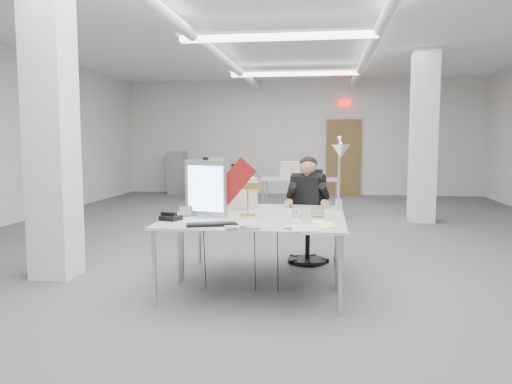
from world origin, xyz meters
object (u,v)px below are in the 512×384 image
at_px(monitor, 206,188).
at_px(architect_lamp, 340,171).
at_px(office_chair, 308,224).
at_px(desk_phone, 171,218).
at_px(beige_monitor, 237,193).
at_px(desk_main, 251,223).
at_px(laptop, 243,228).
at_px(bankers_lamp, 248,199).
at_px(seated_person, 308,192).

height_order(monitor, architect_lamp, architect_lamp).
bearing_deg(office_chair, desk_phone, -107.44).
distance_m(office_chair, beige_monitor, 1.09).
bearing_deg(desk_main, architect_lamp, 40.85).
bearing_deg(architect_lamp, office_chair, 131.84).
bearing_deg(laptop, office_chair, 62.34).
relative_size(bankers_lamp, architect_lamp, 0.38).
distance_m(desk_main, seated_person, 1.55).
distance_m(office_chair, desk_phone, 2.00).
relative_size(office_chair, seated_person, 1.06).
relative_size(desk_main, monitor, 3.10).
bearing_deg(monitor, bankers_lamp, 33.04).
bearing_deg(office_chair, desk_main, -84.96).
bearing_deg(laptop, desk_phone, 138.72).
bearing_deg(seated_person, beige_monitor, -121.35).
xyz_separation_m(office_chair, bankers_lamp, (-0.59, -1.11, 0.43)).
distance_m(monitor, laptop, 0.90).
distance_m(bankers_lamp, beige_monitor, 0.53).
height_order(beige_monitor, architect_lamp, architect_lamp).
bearing_deg(monitor, architect_lamp, 34.65).
distance_m(laptop, beige_monitor, 1.36).
xyz_separation_m(office_chair, desk_phone, (-1.29, -1.51, 0.28)).
bearing_deg(laptop, monitor, 112.35).
xyz_separation_m(seated_person, architect_lamp, (0.36, -0.73, 0.30)).
height_order(laptop, architect_lamp, architect_lamp).
bearing_deg(bankers_lamp, laptop, -96.42).
bearing_deg(office_chair, laptop, -81.58).
bearing_deg(seated_person, office_chair, 113.02).
relative_size(seated_person, desk_phone, 5.30).
xyz_separation_m(bankers_lamp, beige_monitor, (-0.20, 0.49, 0.01)).
xyz_separation_m(desk_main, bankers_lamp, (-0.10, 0.40, 0.18)).
bearing_deg(desk_main, beige_monitor, 108.05).
xyz_separation_m(laptop, architect_lamp, (0.86, 1.16, 0.44)).
distance_m(desk_main, laptop, 0.42).
height_order(desk_main, laptop, laptop).
relative_size(monitor, laptop, 1.83).
distance_m(seated_person, laptop, 1.95).
bearing_deg(seated_person, bankers_lamp, -96.10).
relative_size(desk_main, office_chair, 1.82).
xyz_separation_m(bankers_lamp, desk_phone, (-0.70, -0.40, -0.15)).
bearing_deg(beige_monitor, seated_person, 44.64).
distance_m(monitor, bankers_lamp, 0.45).
bearing_deg(desk_main, bankers_lamp, 103.59).
bearing_deg(desk_phone, office_chair, 69.79).
bearing_deg(seated_person, architect_lamp, -40.63).
bearing_deg(beige_monitor, desk_main, -62.94).
bearing_deg(desk_phone, bankers_lamp, 50.24).
xyz_separation_m(monitor, desk_phone, (-0.29, -0.28, -0.27)).
bearing_deg(bankers_lamp, office_chair, 49.66).
bearing_deg(monitor, seated_person, 65.88).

